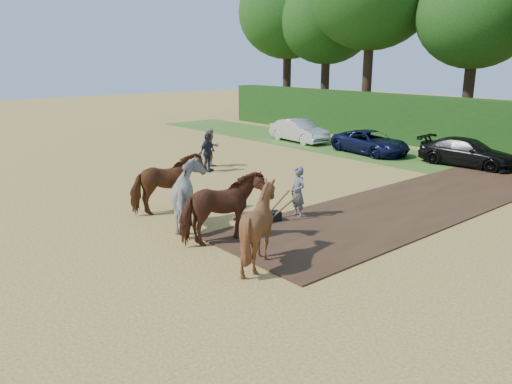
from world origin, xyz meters
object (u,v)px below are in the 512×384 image
at_px(spectator_near, 211,148).
at_px(plough_team, 209,202).
at_px(parked_cars, 496,159).
at_px(spectator_far, 208,152).

relative_size(spectator_near, plough_team, 0.27).
bearing_deg(parked_cars, spectator_near, -137.01).
distance_m(plough_team, parked_cars, 15.08).
xyz_separation_m(plough_team, parked_cars, (1.78, 14.97, -0.35)).
height_order(spectator_far, plough_team, plough_team).
bearing_deg(spectator_far, plough_team, -144.56).
distance_m(spectator_near, spectator_far, 1.09).
bearing_deg(spectator_far, parked_cars, -62.51).
height_order(spectator_far, parked_cars, spectator_far).
bearing_deg(spectator_near, plough_team, -130.21).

